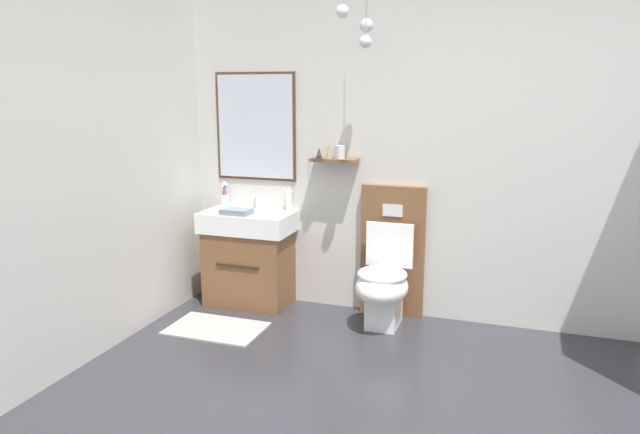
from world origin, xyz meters
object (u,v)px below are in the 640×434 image
toothbrush_cup (225,199)px  folded_hand_towel (237,211)px  vanity_sink_left (249,256)px  soap_dispenser (289,200)px  toilet (387,273)px

toothbrush_cup → folded_hand_towel: bearing=-47.7°
vanity_sink_left → soap_dispenser: bearing=27.7°
vanity_sink_left → soap_dispenser: 0.55m
vanity_sink_left → folded_hand_towel: 0.41m
toilet → toothbrush_cup: 1.48m
folded_hand_towel → soap_dispenser: bearing=39.5°
soap_dispenser → toothbrush_cup: bearing=-179.0°
vanity_sink_left → folded_hand_towel: (-0.04, -0.12, 0.39)m
toilet → toothbrush_cup: bearing=173.5°
vanity_sink_left → folded_hand_towel: size_ratio=3.44×
toothbrush_cup → vanity_sink_left: bearing=-26.9°
vanity_sink_left → toothbrush_cup: bearing=153.1°
toothbrush_cup → soap_dispenser: toothbrush_cup is taller
toothbrush_cup → soap_dispenser: (0.56, 0.01, 0.02)m
folded_hand_towel → toothbrush_cup: bearing=132.3°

